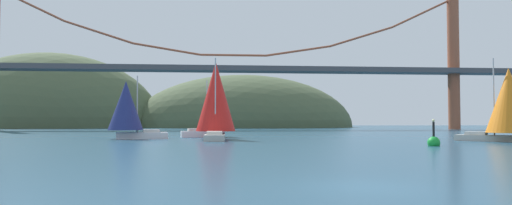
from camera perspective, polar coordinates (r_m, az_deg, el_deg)
The scene contains 9 objects.
ground_plane at distance 17.05m, azimuth 12.53°, elevation -9.87°, with size 360.00×360.00×0.00m, color navy.
headland_left at distance 159.09m, azimuth -23.69°, elevation -2.77°, with size 68.65×44.00×46.09m, color #4C5B3D.
headland_center at distance 151.44m, azimuth -1.56°, elevation -2.99°, with size 70.41×44.00×33.38m, color #4C5B3D.
suspension_bridge at distance 111.92m, azimuth -2.73°, elevation 4.42°, with size 144.54×6.00×32.55m.
sailboat_pink_spinnaker at distance 64.54m, azimuth -4.97°, elevation -0.98°, with size 7.11×4.66×7.68m.
sailboat_navy_sail at distance 59.34m, azimuth -15.24°, elevation -0.62°, with size 7.51×4.89×7.71m.
sailboat_red_spinnaker at distance 56.49m, azimuth -4.87°, elevation 0.42°, with size 4.86×8.86×9.52m.
sailboat_orange_sail at distance 57.19m, azimuth 28.04°, elevation 0.04°, with size 7.91×7.75×9.04m.
channel_buoy at distance 45.01m, azimuth 20.60°, elevation -4.46°, with size 1.10×1.10×2.64m.
Camera 1 is at (-5.18, -16.08, 2.32)m, focal length 33.25 mm.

